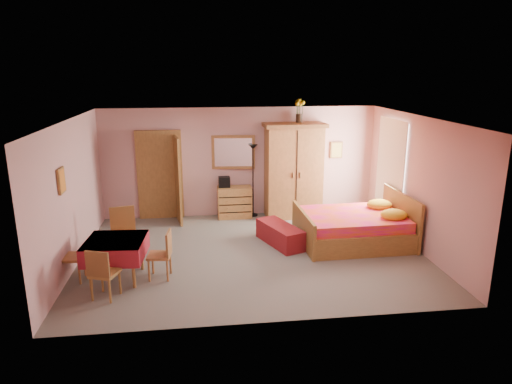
{
  "coord_description": "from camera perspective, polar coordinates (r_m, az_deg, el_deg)",
  "views": [
    {
      "loc": [
        -0.97,
        -8.16,
        3.47
      ],
      "look_at": [
        0.1,
        0.3,
        1.15
      ],
      "focal_mm": 32.0,
      "sensor_mm": 36.0,
      "label": 1
    }
  ],
  "objects": [
    {
      "name": "sunflower_vase",
      "position": [
        10.77,
        5.44,
        10.09
      ],
      "size": [
        0.23,
        0.23,
        0.54
      ],
      "primitive_type": "cube",
      "rotation": [
        0.0,
        0.0,
        0.07
      ],
      "color": "gold",
      "rests_on": "wardrobe"
    },
    {
      "name": "chest_of_drawers",
      "position": [
        10.91,
        -2.69,
        -1.28
      ],
      "size": [
        0.8,
        0.4,
        0.75
      ],
      "primitive_type": "cube",
      "rotation": [
        0.0,
        0.0,
        0.01
      ],
      "color": "#B0763B",
      "rests_on": "floor"
    },
    {
      "name": "window",
      "position": [
        10.45,
        16.55,
        3.44
      ],
      "size": [
        0.08,
        1.4,
        1.95
      ],
      "primitive_type": "cube",
      "color": "white",
      "rests_on": "wall_right"
    },
    {
      "name": "ceiling",
      "position": [
        8.27,
        -0.43,
        9.17
      ],
      "size": [
        6.5,
        6.5,
        0.0
      ],
      "primitive_type": "plane",
      "rotation": [
        3.14,
        0.0,
        0.0
      ],
      "color": "brown",
      "rests_on": "wall_back"
    },
    {
      "name": "wall_front",
      "position": [
        6.14,
        2.37,
        -5.49
      ],
      "size": [
        6.5,
        0.1,
        2.6
      ],
      "primitive_type": "cube",
      "color": "tan",
      "rests_on": "floor"
    },
    {
      "name": "chair_north",
      "position": [
        8.78,
        -16.14,
        -5.23
      ],
      "size": [
        0.54,
        0.54,
        0.99
      ],
      "primitive_type": "cube",
      "rotation": [
        0.0,
        0.0,
        3.36
      ],
      "color": "#A77238",
      "rests_on": "floor"
    },
    {
      "name": "wardrobe",
      "position": [
        10.85,
        4.71,
        2.67
      ],
      "size": [
        1.45,
        0.78,
        2.25
      ],
      "primitive_type": "cube",
      "rotation": [
        0.0,
        0.0,
        0.03
      ],
      "color": "#AA6B39",
      "rests_on": "floor"
    },
    {
      "name": "chair_east",
      "position": [
        7.96,
        -12.0,
        -7.68
      ],
      "size": [
        0.42,
        0.42,
        0.83
      ],
      "primitive_type": "cube",
      "rotation": [
        0.0,
        0.0,
        1.46
      ],
      "color": "#B06E3B",
      "rests_on": "floor"
    },
    {
      "name": "wall_right",
      "position": [
        9.45,
        19.57,
        1.04
      ],
      "size": [
        0.1,
        5.0,
        2.6
      ],
      "primitive_type": "cube",
      "color": "tan",
      "rests_on": "floor"
    },
    {
      "name": "stereo",
      "position": [
        10.79,
        -3.99,
        1.27
      ],
      "size": [
        0.27,
        0.2,
        0.25
      ],
      "primitive_type": "cube",
      "rotation": [
        0.0,
        0.0,
        0.03
      ],
      "color": "black",
      "rests_on": "chest_of_drawers"
    },
    {
      "name": "chair_south",
      "position": [
        7.52,
        -18.39,
        -9.55
      ],
      "size": [
        0.49,
        0.49,
        0.84
      ],
      "primitive_type": "cube",
      "rotation": [
        0.0,
        0.0,
        -0.34
      ],
      "color": "olive",
      "rests_on": "floor"
    },
    {
      "name": "bed",
      "position": [
        9.5,
        12.02,
        -3.33
      ],
      "size": [
        2.21,
        1.76,
        1.01
      ],
      "primitive_type": "cube",
      "rotation": [
        0.0,
        0.0,
        0.02
      ],
      "color": "#DC1575",
      "rests_on": "floor"
    },
    {
      "name": "chair_west",
      "position": [
        8.28,
        -22.13,
        -7.47
      ],
      "size": [
        0.41,
        0.41,
        0.87
      ],
      "primitive_type": "cube",
      "rotation": [
        0.0,
        0.0,
        -1.61
      ],
      "color": "#AA6C39",
      "rests_on": "floor"
    },
    {
      "name": "picture_back",
      "position": [
        11.31,
        10.02,
        5.2
      ],
      "size": [
        0.3,
        0.04,
        0.4
      ],
      "primitive_type": "cube",
      "color": "#D8BF59",
      "rests_on": "wall_back"
    },
    {
      "name": "dining_table",
      "position": [
        8.13,
        -17.03,
        -8.05
      ],
      "size": [
        1.03,
        1.03,
        0.71
      ],
      "primitive_type": "cube",
      "rotation": [
        0.0,
        0.0,
        -0.07
      ],
      "color": "maroon",
      "rests_on": "floor"
    },
    {
      "name": "bench",
      "position": [
        9.32,
        3.02,
        -5.33
      ],
      "size": [
        0.87,
        1.31,
        0.41
      ],
      "primitive_type": "cube",
      "rotation": [
        0.0,
        0.0,
        0.37
      ],
      "color": "maroon",
      "rests_on": "floor"
    },
    {
      "name": "wall_mirror",
      "position": [
        10.84,
        -2.86,
        4.99
      ],
      "size": [
        1.02,
        0.14,
        0.81
      ],
      "primitive_type": "cube",
      "rotation": [
        0.0,
        0.0,
        -0.09
      ],
      "color": "white",
      "rests_on": "wall_back"
    },
    {
      "name": "floor",
      "position": [
        8.93,
        -0.4,
        -7.67
      ],
      "size": [
        6.5,
        6.5,
        0.0
      ],
      "primitive_type": "plane",
      "color": "slate",
      "rests_on": "ground"
    },
    {
      "name": "floor_lamp",
      "position": [
        10.9,
        -0.38,
        1.42
      ],
      "size": [
        0.3,
        0.3,
        1.74
      ],
      "primitive_type": "cube",
      "rotation": [
        0.0,
        0.0,
        -0.43
      ],
      "color": "black",
      "rests_on": "floor"
    },
    {
      "name": "picture_left",
      "position": [
        8.09,
        -23.16,
        1.32
      ],
      "size": [
        0.04,
        0.32,
        0.42
      ],
      "primitive_type": "cube",
      "color": "orange",
      "rests_on": "wall_left"
    },
    {
      "name": "doorway",
      "position": [
        10.95,
        -11.9,
        1.98
      ],
      "size": [
        1.06,
        0.12,
        2.15
      ],
      "primitive_type": "cube",
      "color": "#9E6B35",
      "rests_on": "floor"
    },
    {
      "name": "wall_back",
      "position": [
        10.93,
        -1.98,
        3.75
      ],
      "size": [
        6.5,
        0.1,
        2.6
      ],
      "primitive_type": "cube",
      "color": "tan",
      "rests_on": "floor"
    },
    {
      "name": "wall_left",
      "position": [
        8.75,
        -22.06,
        -0.29
      ],
      "size": [
        0.1,
        5.0,
        2.6
      ],
      "primitive_type": "cube",
      "color": "tan",
      "rests_on": "floor"
    }
  ]
}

